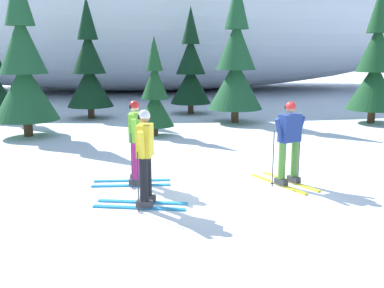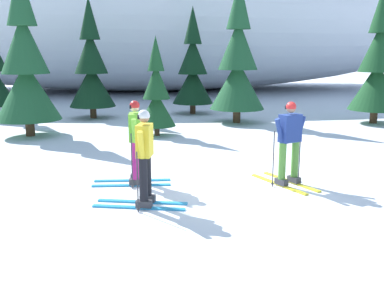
{
  "view_description": "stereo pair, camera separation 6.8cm",
  "coord_description": "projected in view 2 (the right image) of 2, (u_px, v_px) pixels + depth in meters",
  "views": [
    {
      "loc": [
        -2.47,
        -8.24,
        2.7
      ],
      "look_at": [
        -1.08,
        0.0,
        0.95
      ],
      "focal_mm": 41.0,
      "sensor_mm": 36.0,
      "label": 1
    },
    {
      "loc": [
        -2.4,
        -8.25,
        2.7
      ],
      "look_at": [
        -1.08,
        0.0,
        0.95
      ],
      "focal_mm": 41.0,
      "sensor_mm": 36.0,
      "label": 2
    }
  ],
  "objects": [
    {
      "name": "skier_yellow_jacket",
      "position": [
        144.0,
        157.0,
        7.69
      ],
      "size": [
        1.71,
        0.84,
        1.74
      ],
      "color": "#2893CC",
      "rests_on": "ground"
    },
    {
      "name": "pine_tree_far_right",
      "position": [
        378.0,
        66.0,
        16.62
      ],
      "size": [
        2.02,
        2.02,
        5.22
      ],
      "color": "#47301E",
      "rests_on": "ground"
    },
    {
      "name": "skier_navy_jacket",
      "position": [
        289.0,
        142.0,
        8.94
      ],
      "size": [
        1.03,
        1.69,
        1.74
      ],
      "color": "gold",
      "rests_on": "ground"
    },
    {
      "name": "snow_ridge_background",
      "position": [
        154.0,
        17.0,
        31.17
      ],
      "size": [
        46.4,
        20.95,
        10.28
      ],
      "primitive_type": "ellipsoid",
      "color": "white",
      "rests_on": "ground"
    },
    {
      "name": "pine_tree_center_right",
      "position": [
        193.0,
        70.0,
        19.32
      ],
      "size": [
        1.8,
        1.8,
        4.67
      ],
      "color": "#47301E",
      "rests_on": "ground"
    },
    {
      "name": "pine_tree_center",
      "position": [
        156.0,
        95.0,
        14.26
      ],
      "size": [
        1.25,
        1.25,
        3.23
      ],
      "color": "#47301E",
      "rests_on": "ground"
    },
    {
      "name": "pine_tree_right",
      "position": [
        238.0,
        64.0,
        16.73
      ],
      "size": [
        2.1,
        2.1,
        5.44
      ],
      "color": "#47301E",
      "rests_on": "ground"
    },
    {
      "name": "pine_tree_left",
      "position": [
        25.0,
        67.0,
        14.0
      ],
      "size": [
        2.08,
        2.08,
        5.39
      ],
      "color": "#47301E",
      "rests_on": "ground"
    },
    {
      "name": "pine_tree_center_left",
      "position": [
        91.0,
        68.0,
        17.97
      ],
      "size": [
        1.9,
        1.9,
        4.91
      ],
      "color": "#47301E",
      "rests_on": "ground"
    },
    {
      "name": "skier_lime_jacket",
      "position": [
        135.0,
        140.0,
        9.02
      ],
      "size": [
        1.65,
        0.83,
        1.75
      ],
      "color": "#2893CC",
      "rests_on": "ground"
    },
    {
      "name": "ground_plane",
      "position": [
        244.0,
        188.0,
        8.9
      ],
      "size": [
        120.0,
        120.0,
        0.0
      ],
      "primitive_type": "plane",
      "color": "white"
    }
  ]
}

